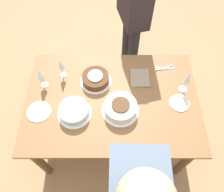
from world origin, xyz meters
TOP-DOWN VIEW (x-y plane):
  - ground_plane at (0.00, 0.00)m, footprint 12.00×12.00m
  - dining_table at (0.00, 0.00)m, footprint 1.41×0.96m
  - cake_center_white at (-0.06, 0.10)m, footprint 0.29×0.29m
  - cake_front_chocolate at (0.14, -0.18)m, footprint 0.27×0.27m
  - cake_back_decorated at (0.29, 0.13)m, footprint 0.27×0.27m
  - wine_glass_near at (0.42, -0.24)m, footprint 0.06×0.06m
  - wine_glass_far at (0.57, -0.14)m, footprint 0.06×0.06m
  - wine_glass_extra at (-0.59, -0.10)m, footprint 0.07×0.07m
  - dessert_plate_left at (-0.54, 0.04)m, footprint 0.16×0.16m
  - dessert_plate_right at (0.57, 0.12)m, footprint 0.19×0.19m
  - fork_pile at (-0.46, -0.32)m, footprint 0.19×0.07m
  - napkin_stack at (-0.24, -0.21)m, footprint 0.16×0.19m
  - person_cutting at (-0.20, -0.86)m, footprint 0.31×0.44m

SIDE VIEW (x-z plane):
  - ground_plane at x=0.00m, z-range 0.00..0.00m
  - dining_table at x=0.00m, z-range 0.26..0.98m
  - dessert_plate_left at x=-0.54m, z-range 0.73..0.73m
  - dessert_plate_right at x=0.57m, z-range 0.73..0.73m
  - fork_pile at x=-0.46m, z-range 0.73..0.74m
  - napkin_stack at x=-0.24m, z-range 0.73..0.75m
  - cake_front_chocolate at x=0.14m, z-range 0.72..0.81m
  - cake_back_decorated at x=0.29m, z-range 0.73..0.81m
  - cake_center_white at x=-0.06m, z-range 0.72..0.82m
  - wine_glass_near at x=0.42m, z-range 0.76..0.97m
  - wine_glass_far at x=0.57m, z-range 0.76..0.97m
  - wine_glass_extra at x=-0.59m, z-range 0.77..0.99m
  - person_cutting at x=-0.20m, z-range 0.18..1.87m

